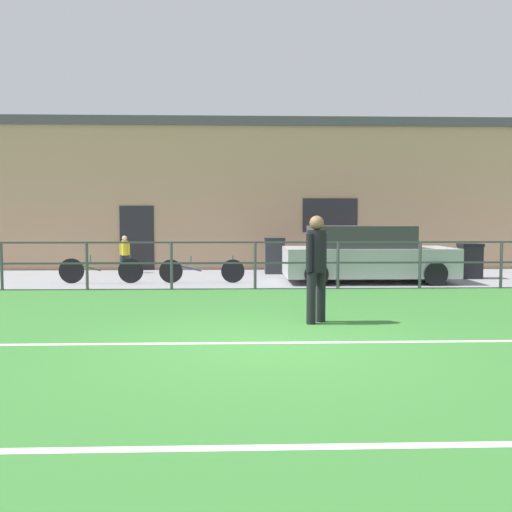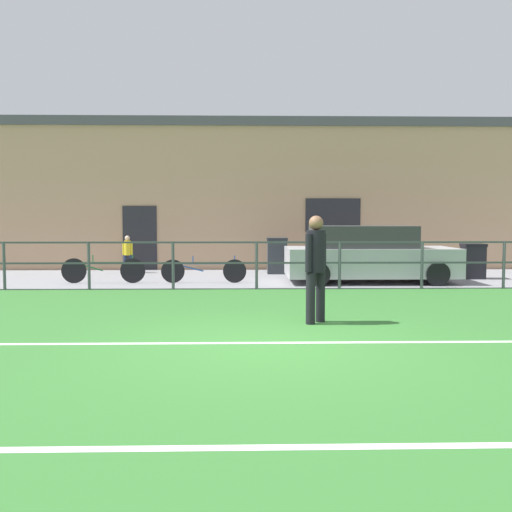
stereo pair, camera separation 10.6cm
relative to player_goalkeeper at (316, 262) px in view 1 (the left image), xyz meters
name	(u,v)px [view 1 (the left image)]	position (x,y,z in m)	size (l,w,h in m)	color
ground	(270,346)	(-0.85, -1.58, -1.01)	(60.00, 44.00, 0.04)	#33702D
field_line_touchline	(269,343)	(-0.85, -1.46, -0.99)	(36.00, 0.11, 0.00)	white
field_line_hash	(296,447)	(-0.85, -5.00, -0.99)	(36.00, 0.11, 0.00)	white
pavement_strip	(252,278)	(-0.85, 6.92, -0.98)	(48.00, 5.00, 0.02)	gray
perimeter_fence	(255,258)	(-0.85, 4.42, -0.25)	(36.07, 0.07, 1.15)	#474C51
clubhouse_facade	(249,195)	(-0.85, 10.62, 1.51)	(28.00, 2.56, 4.99)	tan
player_goalkeeper	(316,262)	(0.00, 0.00, 0.00)	(0.37, 0.37, 1.75)	black
spectator_child	(125,252)	(-4.73, 8.39, -0.32)	(0.31, 0.20, 1.15)	#232D4C
parked_car_red	(366,255)	(2.11, 5.68, -0.26)	(4.39, 1.94, 1.48)	#B7B7BC
bicycle_parked_0	(101,270)	(-4.81, 5.62, -0.64)	(2.17, 0.04, 0.74)	black
bicycle_parked_2	(202,271)	(-2.21, 5.62, -0.65)	(2.22, 0.04, 0.71)	black
trash_bin_0	(275,255)	(-0.14, 8.03, -0.42)	(0.62, 0.53, 1.09)	#33383D
trash_bin_1	(470,261)	(5.24, 6.47, -0.48)	(0.60, 0.51, 0.98)	black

